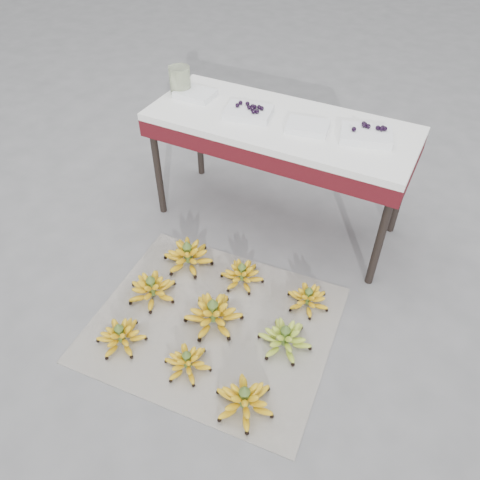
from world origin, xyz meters
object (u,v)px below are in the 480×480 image
at_px(glass_jar, 180,80).
at_px(bunch_back_left, 188,256).
at_px(newspaper_mat, 214,324).
at_px(bunch_front_right, 244,400).
at_px(bunch_mid_left, 152,289).
at_px(tray_far_right, 367,135).
at_px(bunch_mid_center, 213,314).
at_px(bunch_mid_right, 285,338).
at_px(tray_left, 249,112).
at_px(bunch_front_center, 187,362).
at_px(vendor_table, 280,134).
at_px(tray_far_left, 195,94).
at_px(bunch_back_center, 242,275).
at_px(bunch_back_right, 308,298).
at_px(bunch_front_left, 121,336).
at_px(tray_right, 308,127).

bearing_deg(glass_jar, bunch_back_left, -58.80).
xyz_separation_m(newspaper_mat, bunch_front_right, (0.36, -0.35, 0.06)).
xyz_separation_m(bunch_mid_left, tray_far_right, (0.83, 0.96, 0.70)).
relative_size(bunch_mid_center, bunch_back_left, 1.33).
height_order(bunch_mid_right, tray_left, tray_left).
height_order(bunch_mid_left, bunch_mid_center, bunch_mid_center).
bearing_deg(bunch_front_center, bunch_mid_center, 104.10).
bearing_deg(tray_left, vendor_table, 11.01).
distance_m(tray_far_left, glass_jar, 0.13).
xyz_separation_m(bunch_back_left, bunch_back_center, (0.36, 0.02, -0.01)).
bearing_deg(bunch_back_center, bunch_mid_center, -97.00).
bearing_deg(tray_far_left, bunch_front_right, -52.68).
relative_size(bunch_back_right, tray_left, 0.94).
bearing_deg(tray_far_left, glass_jar, 175.72).
distance_m(bunch_back_left, tray_far_left, 0.99).
relative_size(bunch_front_left, glass_jar, 1.68).
bearing_deg(bunch_back_left, tray_left, 79.51).
height_order(bunch_front_center, bunch_back_center, bunch_back_center).
relative_size(vendor_table, tray_far_left, 6.62).
relative_size(bunch_front_right, bunch_mid_center, 0.82).
xyz_separation_m(bunch_back_center, tray_right, (0.11, 0.57, 0.70)).
bearing_deg(bunch_front_left, vendor_table, 71.72).
bearing_deg(bunch_back_center, tray_right, 71.95).
height_order(vendor_table, tray_left, tray_left).
bearing_deg(bunch_front_center, bunch_back_right, 68.83).
bearing_deg(bunch_back_left, tray_right, 51.74).
bearing_deg(bunch_back_right, bunch_back_left, -167.10).
xyz_separation_m(tray_far_right, glass_jar, (-1.18, 0.01, 0.06)).
bearing_deg(vendor_table, tray_far_left, 176.92).
height_order(bunch_front_left, tray_far_left, tray_far_left).
xyz_separation_m(bunch_front_right, bunch_back_right, (0.04, 0.70, -0.01)).
distance_m(bunch_back_left, bunch_back_right, 0.76).
bearing_deg(tray_far_left, bunch_mid_left, -75.71).
distance_m(bunch_front_center, tray_right, 1.40).
relative_size(newspaper_mat, tray_right, 4.94).
relative_size(bunch_mid_center, tray_right, 1.58).
bearing_deg(tray_right, bunch_mid_center, -97.21).
xyz_separation_m(bunch_front_right, tray_far_right, (0.06, 1.32, 0.70)).
distance_m(bunch_front_right, bunch_mid_left, 0.85).
height_order(bunch_front_right, bunch_back_left, bunch_back_left).
distance_m(bunch_mid_left, glass_jar, 1.28).
height_order(bunch_mid_center, tray_far_left, tray_far_left).
relative_size(tray_far_right, glass_jar, 1.91).
xyz_separation_m(bunch_front_right, vendor_table, (-0.42, 1.29, 0.59)).
bearing_deg(bunch_mid_right, tray_far_right, 87.32).
bearing_deg(newspaper_mat, bunch_back_left, 137.62).
bearing_deg(bunch_mid_center, bunch_back_right, 19.41).
distance_m(bunch_mid_left, tray_left, 1.15).
xyz_separation_m(bunch_front_center, bunch_mid_left, (-0.42, 0.31, 0.01)).
xyz_separation_m(bunch_mid_left, bunch_mid_right, (0.80, 0.03, -0.00)).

